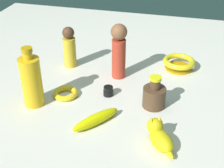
{
  "coord_description": "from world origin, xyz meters",
  "views": [
    {
      "loc": [
        1.06,
        0.28,
        0.72
      ],
      "look_at": [
        0.0,
        0.0,
        0.04
      ],
      "focal_mm": 50.87,
      "sensor_mm": 36.0,
      "label": 1
    }
  ],
  "objects_px": {
    "nail_polish_jar": "(108,91)",
    "cat_figurine": "(159,136)",
    "person_figure_child": "(69,47)",
    "bowl": "(179,63)",
    "bottle_short": "(154,96)",
    "bottle_tall": "(31,81)",
    "bangle": "(65,93)",
    "banana": "(96,119)",
    "person_figure_adult": "(119,50)"
  },
  "relations": [
    {
      "from": "bottle_short",
      "to": "bowl",
      "type": "relative_size",
      "value": 0.88
    },
    {
      "from": "cat_figurine",
      "to": "person_figure_child",
      "type": "distance_m",
      "value": 0.65
    },
    {
      "from": "bottle_short",
      "to": "bowl",
      "type": "distance_m",
      "value": 0.34
    },
    {
      "from": "bottle_tall",
      "to": "bangle",
      "type": "bearing_deg",
      "value": 130.58
    },
    {
      "from": "bottle_tall",
      "to": "nail_polish_jar",
      "type": "height_order",
      "value": "bottle_tall"
    },
    {
      "from": "bowl",
      "to": "bottle_tall",
      "type": "bearing_deg",
      "value": -50.58
    },
    {
      "from": "banana",
      "to": "person_figure_child",
      "type": "height_order",
      "value": "person_figure_child"
    },
    {
      "from": "nail_polish_jar",
      "to": "cat_figurine",
      "type": "relative_size",
      "value": 0.32
    },
    {
      "from": "person_figure_adult",
      "to": "bowl",
      "type": "distance_m",
      "value": 0.31
    },
    {
      "from": "nail_polish_jar",
      "to": "bottle_short",
      "type": "distance_m",
      "value": 0.19
    },
    {
      "from": "bowl",
      "to": "nail_polish_jar",
      "type": "bearing_deg",
      "value": -40.97
    },
    {
      "from": "banana",
      "to": "cat_figurine",
      "type": "distance_m",
      "value": 0.24
    },
    {
      "from": "cat_figurine",
      "to": "nail_polish_jar",
      "type": "bearing_deg",
      "value": -135.59
    },
    {
      "from": "banana",
      "to": "bottle_short",
      "type": "xyz_separation_m",
      "value": [
        -0.16,
        0.18,
        0.03
      ]
    },
    {
      "from": "bottle_tall",
      "to": "person_figure_child",
      "type": "xyz_separation_m",
      "value": [
        -0.33,
        0.02,
        -0.01
      ]
    },
    {
      "from": "banana",
      "to": "bangle",
      "type": "distance_m",
      "value": 0.22
    },
    {
      "from": "bottle_tall",
      "to": "bangle",
      "type": "xyz_separation_m",
      "value": [
        -0.08,
        0.1,
        -0.09
      ]
    },
    {
      "from": "banana",
      "to": "bangle",
      "type": "bearing_deg",
      "value": 86.98
    },
    {
      "from": "cat_figurine",
      "to": "bottle_short",
      "type": "distance_m",
      "value": 0.22
    },
    {
      "from": "nail_polish_jar",
      "to": "person_figure_child",
      "type": "bearing_deg",
      "value": -129.69
    },
    {
      "from": "cat_figurine",
      "to": "bowl",
      "type": "height_order",
      "value": "cat_figurine"
    },
    {
      "from": "bottle_short",
      "to": "bangle",
      "type": "bearing_deg",
      "value": -87.0
    },
    {
      "from": "bottle_short",
      "to": "person_figure_child",
      "type": "relative_size",
      "value": 0.66
    },
    {
      "from": "banana",
      "to": "bowl",
      "type": "relative_size",
      "value": 1.32
    },
    {
      "from": "bangle",
      "to": "person_figure_child",
      "type": "distance_m",
      "value": 0.27
    },
    {
      "from": "cat_figurine",
      "to": "person_figure_adult",
      "type": "relative_size",
      "value": 0.53
    },
    {
      "from": "person_figure_adult",
      "to": "person_figure_child",
      "type": "relative_size",
      "value": 1.27
    },
    {
      "from": "bottle_tall",
      "to": "person_figure_child",
      "type": "relative_size",
      "value": 1.23
    },
    {
      "from": "person_figure_child",
      "to": "bowl",
      "type": "bearing_deg",
      "value": 101.25
    },
    {
      "from": "person_figure_adult",
      "to": "bowl",
      "type": "xyz_separation_m",
      "value": [
        -0.14,
        0.25,
        -0.1
      ]
    },
    {
      "from": "nail_polish_jar",
      "to": "person_figure_adult",
      "type": "distance_m",
      "value": 0.19
    },
    {
      "from": "bottle_short",
      "to": "banana",
      "type": "bearing_deg",
      "value": -48.58
    },
    {
      "from": "banana",
      "to": "person_figure_adult",
      "type": "height_order",
      "value": "person_figure_adult"
    },
    {
      "from": "bottle_tall",
      "to": "bottle_short",
      "type": "distance_m",
      "value": 0.47
    },
    {
      "from": "banana",
      "to": "person_figure_child",
      "type": "distance_m",
      "value": 0.47
    },
    {
      "from": "bottle_tall",
      "to": "person_figure_adult",
      "type": "distance_m",
      "value": 0.39
    },
    {
      "from": "cat_figurine",
      "to": "person_figure_adult",
      "type": "bearing_deg",
      "value": -149.81
    },
    {
      "from": "bottle_tall",
      "to": "bangle",
      "type": "relative_size",
      "value": 2.36
    },
    {
      "from": "person_figure_adult",
      "to": "nail_polish_jar",
      "type": "bearing_deg",
      "value": -1.6
    },
    {
      "from": "bangle",
      "to": "person_figure_child",
      "type": "bearing_deg",
      "value": -163.68
    },
    {
      "from": "bottle_short",
      "to": "person_figure_child",
      "type": "xyz_separation_m",
      "value": [
        -0.23,
        -0.43,
        0.05
      ]
    },
    {
      "from": "banana",
      "to": "cat_figurine",
      "type": "xyz_separation_m",
      "value": [
        0.05,
        0.23,
        0.02
      ]
    },
    {
      "from": "bangle",
      "to": "person_figure_child",
      "type": "xyz_separation_m",
      "value": [
        -0.25,
        -0.07,
        0.08
      ]
    },
    {
      "from": "banana",
      "to": "person_figure_child",
      "type": "xyz_separation_m",
      "value": [
        -0.39,
        -0.25,
        0.07
      ]
    },
    {
      "from": "nail_polish_jar",
      "to": "banana",
      "type": "height_order",
      "value": "banana"
    },
    {
      "from": "banana",
      "to": "bowl",
      "type": "distance_m",
      "value": 0.55
    },
    {
      "from": "bottle_tall",
      "to": "person_figure_adult",
      "type": "height_order",
      "value": "person_figure_adult"
    },
    {
      "from": "nail_polish_jar",
      "to": "cat_figurine",
      "type": "xyz_separation_m",
      "value": [
        0.24,
        0.24,
        0.02
      ]
    },
    {
      "from": "person_figure_adult",
      "to": "bangle",
      "type": "bearing_deg",
      "value": -39.7
    },
    {
      "from": "bowl",
      "to": "bangle",
      "type": "bearing_deg",
      "value": -50.85
    }
  ]
}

